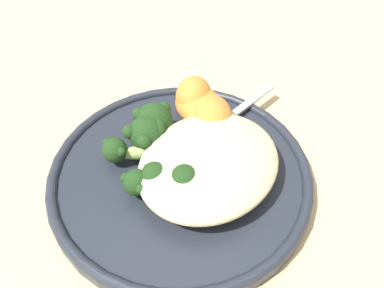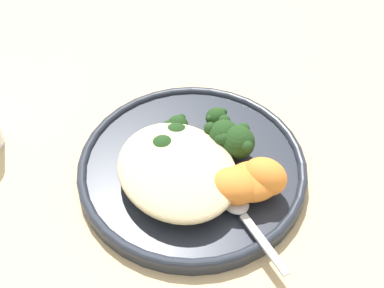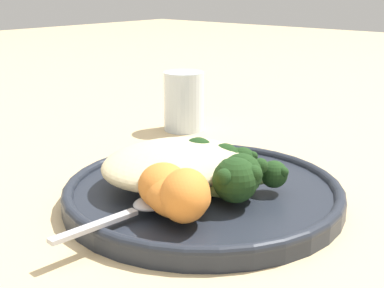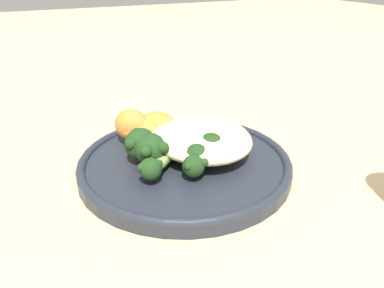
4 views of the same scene
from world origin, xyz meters
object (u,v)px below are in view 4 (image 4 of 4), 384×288
at_px(quinoa_mound, 200,137).
at_px(broccoli_stalk_5, 204,146).
at_px(broccoli_stalk_1, 155,150).
at_px(sweet_potato_chunk_2, 142,128).
at_px(broccoli_stalk_4, 191,151).
at_px(spoon, 157,130).
at_px(broccoli_stalk_2, 161,159).
at_px(sweet_potato_chunk_0, 157,125).
at_px(broccoli_stalk_0, 144,144).
at_px(sweet_potato_chunk_1, 132,125).
at_px(broccoli_stalk_3, 189,160).
at_px(plate, 186,162).

distance_m(quinoa_mound, broccoli_stalk_5, 0.03).
height_order(broccoli_stalk_1, sweet_potato_chunk_2, broccoli_stalk_1).
distance_m(broccoli_stalk_4, spoon, 0.10).
xyz_separation_m(broccoli_stalk_2, sweet_potato_chunk_0, (-0.08, 0.03, 0.01)).
distance_m(broccoli_stalk_0, sweet_potato_chunk_0, 0.06).
distance_m(sweet_potato_chunk_1, sweet_potato_chunk_2, 0.01).
xyz_separation_m(broccoli_stalk_3, broccoli_stalk_5, (-0.02, 0.03, 0.00)).
distance_m(sweet_potato_chunk_0, spoon, 0.03).
distance_m(broccoli_stalk_2, sweet_potato_chunk_2, 0.09).
relative_size(broccoli_stalk_0, sweet_potato_chunk_2, 1.33).
height_order(broccoli_stalk_0, broccoli_stalk_3, broccoli_stalk_0).
distance_m(broccoli_stalk_1, sweet_potato_chunk_0, 0.08).
distance_m(broccoli_stalk_2, broccoli_stalk_3, 0.04).
distance_m(broccoli_stalk_1, sweet_potato_chunk_1, 0.08).
height_order(broccoli_stalk_1, broccoli_stalk_2, broccoli_stalk_1).
xyz_separation_m(broccoli_stalk_2, broccoli_stalk_5, (-0.00, 0.06, 0.00)).
bearing_deg(quinoa_mound, broccoli_stalk_1, -80.44).
bearing_deg(plate, broccoli_stalk_0, -109.22).
relative_size(broccoli_stalk_5, sweet_potato_chunk_1, 1.70).
bearing_deg(broccoli_stalk_3, sweet_potato_chunk_1, -150.71).
distance_m(broccoli_stalk_4, broccoli_stalk_5, 0.02).
bearing_deg(broccoli_stalk_0, broccoli_stalk_5, 145.76).
bearing_deg(broccoli_stalk_4, broccoli_stalk_3, -35.72).
bearing_deg(broccoli_stalk_3, quinoa_mound, 148.52).
bearing_deg(sweet_potato_chunk_1, broccoli_stalk_4, 28.12).
xyz_separation_m(broccoli_stalk_1, broccoli_stalk_3, (0.03, 0.03, -0.01)).
xyz_separation_m(broccoli_stalk_1, sweet_potato_chunk_2, (-0.07, 0.01, -0.00)).
height_order(quinoa_mound, broccoli_stalk_2, quinoa_mound).
relative_size(sweet_potato_chunk_0, sweet_potato_chunk_2, 0.85).
distance_m(plate, broccoli_stalk_3, 0.04).
bearing_deg(plate, quinoa_mound, 110.00).
relative_size(broccoli_stalk_0, sweet_potato_chunk_0, 1.56).
relative_size(broccoli_stalk_1, broccoli_stalk_5, 0.91).
height_order(broccoli_stalk_0, sweet_potato_chunk_0, broccoli_stalk_0).
distance_m(broccoli_stalk_4, sweet_potato_chunk_2, 0.10).
height_order(broccoli_stalk_3, sweet_potato_chunk_0, sweet_potato_chunk_0).
bearing_deg(broccoli_stalk_2, broccoli_stalk_3, 104.64).
bearing_deg(broccoli_stalk_3, sweet_potato_chunk_0, -167.71).
bearing_deg(broccoli_stalk_2, sweet_potato_chunk_0, -153.26).
bearing_deg(plate, sweet_potato_chunk_2, -154.17).
bearing_deg(broccoli_stalk_3, broccoli_stalk_4, 155.84).
relative_size(quinoa_mound, spoon, 1.22).
relative_size(broccoli_stalk_2, sweet_potato_chunk_1, 1.82).
distance_m(broccoli_stalk_4, sweet_potato_chunk_1, 0.11).
distance_m(sweet_potato_chunk_1, spoon, 0.05).
relative_size(broccoli_stalk_1, sweet_potato_chunk_2, 1.22).
xyz_separation_m(plate, broccoli_stalk_0, (-0.02, -0.05, 0.03)).
bearing_deg(spoon, sweet_potato_chunk_2, 121.11).
bearing_deg(broccoli_stalk_0, broccoli_stalk_4, 138.13).
bearing_deg(broccoli_stalk_4, sweet_potato_chunk_0, -170.94).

